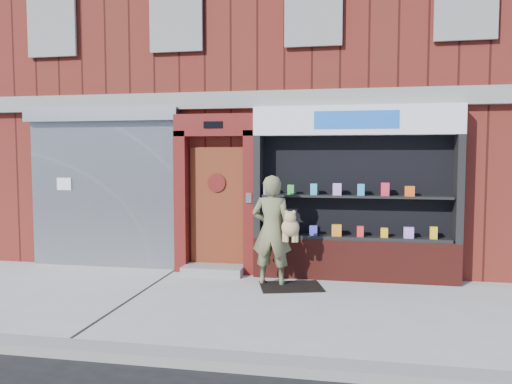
# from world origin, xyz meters

# --- Properties ---
(ground) EXTENTS (80.00, 80.00, 0.00)m
(ground) POSITION_xyz_m (0.00, 0.00, 0.00)
(ground) COLOR #9E9E99
(ground) RESTS_ON ground
(curb) EXTENTS (60.00, 0.30, 0.12)m
(curb) POSITION_xyz_m (0.00, -2.15, 0.06)
(curb) COLOR gray
(curb) RESTS_ON ground
(building) EXTENTS (12.00, 8.16, 8.00)m
(building) POSITION_xyz_m (-0.00, 5.99, 4.00)
(building) COLOR maroon
(building) RESTS_ON ground
(shutter_bay) EXTENTS (3.10, 0.30, 3.04)m
(shutter_bay) POSITION_xyz_m (-3.00, 1.93, 1.72)
(shutter_bay) COLOR gray
(shutter_bay) RESTS_ON ground
(red_door_bay) EXTENTS (1.52, 0.58, 2.90)m
(red_door_bay) POSITION_xyz_m (-0.75, 1.86, 1.46)
(red_door_bay) COLOR #4B0E0C
(red_door_bay) RESTS_ON ground
(pharmacy_bay) EXTENTS (3.50, 0.41, 3.00)m
(pharmacy_bay) POSITION_xyz_m (1.75, 1.81, 1.37)
(pharmacy_bay) COLOR #5A1B15
(pharmacy_bay) RESTS_ON ground
(woman) EXTENTS (0.82, 0.51, 1.83)m
(woman) POSITION_xyz_m (0.42, 1.15, 0.92)
(woman) COLOR #686945
(woman) RESTS_ON ground
(doormat) EXTENTS (1.13, 0.93, 0.02)m
(doormat) POSITION_xyz_m (0.74, 1.04, 0.01)
(doormat) COLOR black
(doormat) RESTS_ON ground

